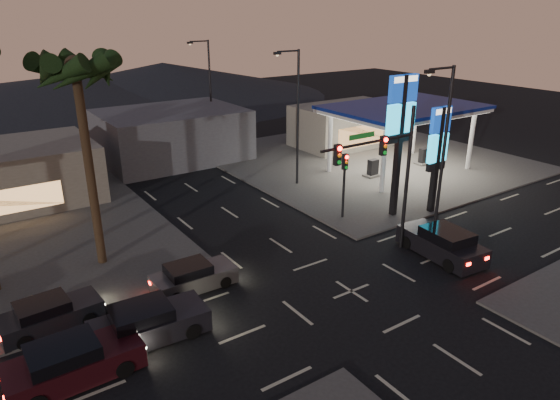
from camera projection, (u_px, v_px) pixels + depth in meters
ground at (351, 291)px, 23.77m from camera, size 140.00×140.00×0.00m
corner_lot_ne at (365, 159)px, 44.52m from camera, size 24.00×24.00×0.12m
gas_station at (404, 110)px, 39.64m from camera, size 12.20×8.20×5.47m
convenience_store at (346, 125)px, 48.74m from camera, size 10.00×6.00×4.00m
pylon_sign_tall at (401, 119)px, 30.21m from camera, size 2.20×0.35×9.00m
pylon_sign_short at (438, 144)px, 31.37m from camera, size 1.60×0.35×7.00m
traffic_signal_mast at (386, 163)px, 25.42m from camera, size 6.10×0.39×8.00m
pedestal_signal at (345, 175)px, 31.01m from camera, size 0.32×0.39×4.30m
streetlight_near at (441, 150)px, 26.08m from camera, size 2.14×0.25×10.00m
streetlight_mid at (296, 111)px, 36.11m from camera, size 2.14×0.25×10.00m
streetlight_far at (208, 87)px, 46.91m from camera, size 2.14×0.25×10.00m
palm_a at (77, 82)px, 23.00m from camera, size 4.41×4.41×10.86m
building_far_mid at (172, 135)px, 44.10m from camera, size 12.00×9.00×4.40m
hill_right at (164, 79)px, 77.07m from camera, size 50.00×50.00×5.00m
hill_center at (62, 91)px, 69.36m from camera, size 60.00×60.00×4.00m
car_lane_a_front at (148, 323)px, 20.12m from camera, size 4.85×2.22×1.55m
car_lane_a_mid at (72, 363)px, 17.87m from camera, size 4.85×2.13×1.56m
car_lane_b_front at (193, 277)px, 23.82m from camera, size 4.12×1.79×1.33m
car_lane_b_mid at (49, 315)px, 20.83m from camera, size 4.22×1.99×1.34m
suv_station at (442, 243)px, 26.91m from camera, size 2.51×5.09×1.64m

